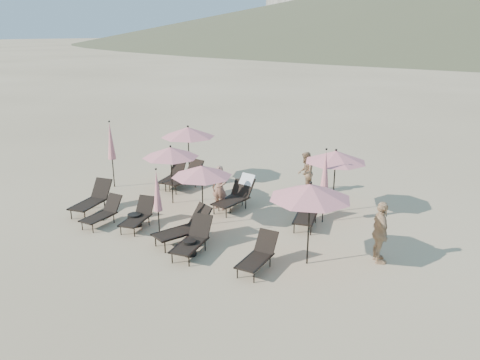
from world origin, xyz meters
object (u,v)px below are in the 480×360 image
Objects in this scene: side_table_0 at (135,220)px; umbrella_open_2 at (310,191)px; lounger_2 at (138,215)px; beachgoer_b at (305,173)px; lounger_8 at (237,194)px; umbrella_closed_0 at (157,191)px; umbrella_closed_2 at (111,141)px; beachgoer_a at (220,188)px; umbrella_closed_1 at (325,171)px; side_table_1 at (190,248)px; lounger_5 at (258,255)px; umbrella_open_0 at (171,152)px; umbrella_open_3 at (188,132)px; umbrella_open_4 at (336,156)px; lounger_4 at (193,239)px; umbrella_open_1 at (202,171)px; lounger_10 at (307,212)px; lounger_6 at (173,176)px; beachgoer_c at (380,233)px; lounger_0 at (92,199)px; lounger_9 at (234,196)px; lounger_7 at (185,176)px.

umbrella_open_2 is at bearing 7.00° from side_table_0.
lounger_2 is 1.00× the size of beachgoer_b.
lounger_8 is 0.81× the size of umbrella_closed_0.
umbrella_closed_2 is 5.26m from beachgoer_a.
umbrella_closed_1 is 1.56× the size of beachgoer_b.
umbrella_closed_0 is at bearing 169.80° from side_table_1.
umbrella_open_0 reaches higher than lounger_5.
umbrella_open_3 reaches higher than lounger_8.
umbrella_open_4 is (5.35, 2.46, 0.08)m from umbrella_open_0.
umbrella_closed_1 is (3.12, 0.53, 1.23)m from lounger_8.
umbrella_open_1 reaches higher than lounger_4.
lounger_8 is at bearing 163.63° from lounger_10.
lounger_5 is at bearing -90.22° from umbrella_open_4.
umbrella_open_1 is at bearing -24.85° from umbrella_open_0.
lounger_6 is 3.76m from lounger_8.
umbrella_closed_1 is at bearing 20.52° from beachgoer_c.
umbrella_closed_0 is (3.07, -5.18, -0.53)m from umbrella_open_3.
lounger_10 is at bearing 32.14° from beachgoer_c.
umbrella_closed_0 is at bearing -21.51° from lounger_0.
lounger_6 is 3.67× the size of side_table_0.
umbrella_open_4 reaches higher than side_table_1.
umbrella_open_3 is 7.29m from side_table_1.
lounger_9 is at bearing 106.46° from side_table_1.
umbrella_open_2 is at bearing 14.45° from umbrella_closed_0.
lounger_10 is at bearing 9.82° from beachgoer_b.
beachgoer_b is at bearing 12.23° from beachgoer_c.
umbrella_open_1 is at bearing 172.05° from umbrella_open_2.
umbrella_open_4 is (2.08, 5.29, 1.59)m from lounger_4.
umbrella_open_4 is (6.11, 0.80, 1.55)m from lounger_7.
umbrella_open_4 is at bearing 0.15° from umbrella_open_3.
umbrella_open_2 is 1.03× the size of umbrella_closed_0.
lounger_2 is 5.53m from lounger_10.
lounger_6 is at bearing 100.72° from lounger_2.
umbrella_open_0 reaches higher than beachgoer_b.
umbrella_open_2 is at bearing -80.48° from lounger_10.
lounger_10 is at bearing 5.00° from umbrella_closed_2.
lounger_6 is 0.99× the size of beachgoer_b.
lounger_8 is 4.17m from umbrella_open_3.
beachgoer_c is (5.67, 0.61, -0.98)m from umbrella_open_1.
lounger_5 is at bearing -5.73° from lounger_4.
umbrella_open_1 is at bearing 22.63° from lounger_2.
lounger_4 is 0.74× the size of umbrella_open_2.
lounger_5 is at bearing -134.29° from umbrella_open_2.
side_table_1 is 3.82m from beachgoer_a.
umbrella_open_4 is 5.02× the size of side_table_1.
beachgoer_a is at bearing 133.95° from lounger_5.
beachgoer_b is at bearing 28.25° from umbrella_closed_2.
umbrella_open_0 is at bearing 88.27° from lounger_2.
lounger_7 is 0.99× the size of lounger_8.
lounger_6 is 0.77× the size of umbrella_open_1.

